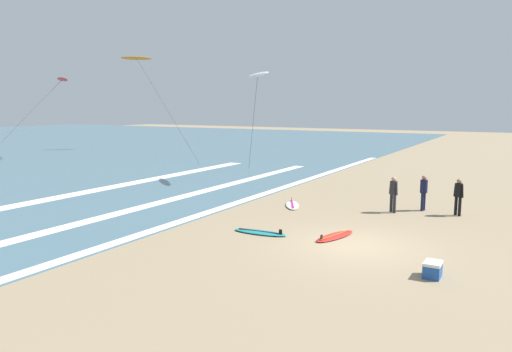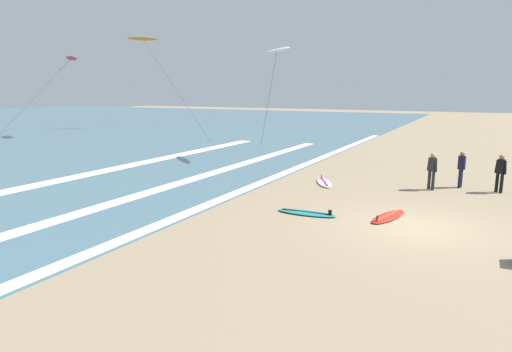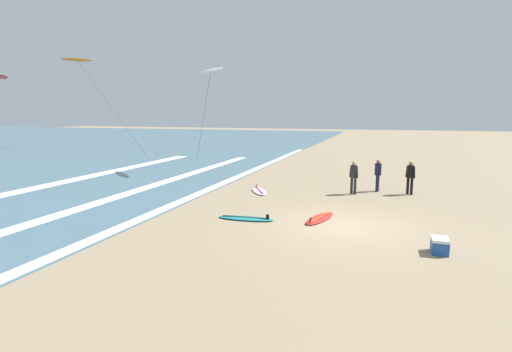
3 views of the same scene
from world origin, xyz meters
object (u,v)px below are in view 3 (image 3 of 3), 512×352
at_px(kite_red_low_near, 2,77).
at_px(kite_white_far_left, 211,71).
at_px(surfboard_near_water, 320,218).
at_px(surfboard_left_pile, 246,218).
at_px(surfboard_foreground_flat, 259,191).
at_px(kite_orange_far_right, 77,60).
at_px(cooler_box, 440,246).
at_px(surfer_left_far, 410,175).
at_px(surfer_right_near, 354,174).
at_px(surfer_left_near, 378,172).

xyz_separation_m(kite_red_low_near, kite_white_far_left, (-3.52, -21.78, -0.43)).
xyz_separation_m(surfboard_near_water, surfboard_left_pile, (-0.86, 2.58, 0.00)).
bearing_deg(surfboard_left_pile, surfboard_foreground_flat, 12.13).
bearing_deg(kite_orange_far_right, cooler_box, -126.92).
bearing_deg(kite_white_far_left, kite_orange_far_right, 58.85).
relative_size(surfboard_left_pile, kite_orange_far_right, 0.14).
bearing_deg(kite_white_far_left, surfer_left_far, -109.09).
bearing_deg(surfboard_left_pile, surfer_left_far, -41.48).
distance_m(surfboard_left_pile, cooler_box, 6.58).
distance_m(surfboard_foreground_flat, kite_red_low_near, 29.29).
bearing_deg(surfboard_foreground_flat, kite_red_low_near, 70.86).
height_order(surfer_right_near, kite_red_low_near, kite_red_low_near).
bearing_deg(cooler_box, kite_red_low_near, 64.77).
relative_size(surfboard_foreground_flat, kite_white_far_left, 0.31).
height_order(surfboard_foreground_flat, surfboard_left_pile, same).
relative_size(surfer_left_far, surfboard_left_pile, 0.75).
xyz_separation_m(kite_white_far_left, cooler_box, (-12.67, -12.56, -6.29)).
distance_m(surfboard_left_pile, kite_red_low_near, 32.25).
bearing_deg(surfboard_near_water, surfboard_foreground_flat, 40.82).
xyz_separation_m(kite_red_low_near, kite_orange_far_right, (9.75, 0.17, 2.60)).
xyz_separation_m(surfboard_foreground_flat, surfboard_near_water, (-4.26, -3.68, 0.00)).
bearing_deg(surfer_left_near, surfboard_near_water, 163.10).
xyz_separation_m(surfer_left_near, surfboard_near_water, (-6.19, 1.88, -0.91)).
relative_size(surfer_left_far, surfer_left_near, 1.00).
relative_size(surfboard_foreground_flat, surfboard_near_water, 0.98).
xyz_separation_m(surfboard_foreground_flat, surfboard_left_pile, (-5.12, -1.10, 0.00)).
bearing_deg(surfboard_near_water, surfer_left_near, -16.90).
distance_m(surfer_left_near, surfboard_near_water, 6.54).
distance_m(surfer_right_near, kite_white_far_left, 12.13).
relative_size(kite_orange_far_right, cooler_box, 24.11).
xyz_separation_m(surfer_right_near, cooler_box, (-7.72, -2.98, -0.74)).
distance_m(surfer_right_near, surfboard_foreground_flat, 4.65).
bearing_deg(surfboard_near_water, kite_orange_far_right, 52.79).
height_order(surfboard_near_water, surfboard_left_pile, same).
bearing_deg(surfer_right_near, kite_white_far_left, 62.69).
bearing_deg(surfboard_left_pile, surfer_left_near, -32.33).
xyz_separation_m(surfer_left_far, cooler_box, (-8.46, -0.40, -0.74)).
height_order(surfer_left_near, surfboard_foreground_flat, surfer_left_near).
xyz_separation_m(surfer_left_near, kite_red_low_near, (7.40, 32.45, 5.99)).
distance_m(kite_red_low_near, kite_orange_far_right, 10.09).
height_order(surfer_right_near, surfboard_foreground_flat, surfer_right_near).
bearing_deg(surfer_right_near, surfboard_left_pile, 150.61).
height_order(surfboard_near_water, kite_orange_far_right, kite_orange_far_right).
relative_size(kite_red_low_near, kite_white_far_left, 1.46).
height_order(kite_white_far_left, kite_orange_far_right, kite_orange_far_right).
relative_size(kite_white_far_left, cooler_box, 11.13).
height_order(surfer_right_near, kite_orange_far_right, kite_orange_far_right).
height_order(surfer_left_near, surfboard_near_water, surfer_left_near).
xyz_separation_m(surfboard_left_pile, kite_red_low_near, (14.46, 27.99, 6.90)).
xyz_separation_m(surfer_left_far, kite_white_far_left, (4.21, 12.16, 5.56)).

